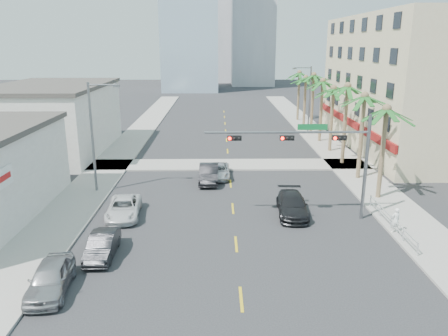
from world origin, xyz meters
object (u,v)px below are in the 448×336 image
at_px(traffic_signal_mast, 320,149).
at_px(car_lane_left, 209,174).
at_px(car_parked_near, 50,278).
at_px(car_parked_far, 124,208).
at_px(pedestrian, 396,220).
at_px(car_lane_right, 292,205).
at_px(car_lane_center, 218,171).
at_px(car_parked_mid, 102,245).

xyz_separation_m(traffic_signal_mast, car_lane_left, (-7.71, 8.58, -4.28)).
distance_m(car_parked_near, car_parked_far, 9.86).
relative_size(car_parked_far, pedestrian, 2.90).
xyz_separation_m(car_lane_left, car_lane_right, (6.15, -7.77, -0.05)).
bearing_deg(car_parked_far, car_lane_right, -3.59).
relative_size(traffic_signal_mast, pedestrian, 6.73).
height_order(traffic_signal_mast, car_lane_right, traffic_signal_mast).
xyz_separation_m(car_lane_center, pedestrian, (11.37, -12.62, 0.36)).
bearing_deg(car_lane_right, car_lane_center, 123.23).
relative_size(car_parked_near, car_lane_left, 0.94).
distance_m(car_parked_far, car_lane_left, 9.92).
bearing_deg(pedestrian, car_lane_right, -42.68).
xyz_separation_m(car_parked_far, pedestrian, (18.10, -3.21, 0.31)).
bearing_deg(car_lane_right, traffic_signal_mast, -24.20).
bearing_deg(car_parked_mid, car_lane_left, 65.81).
distance_m(traffic_signal_mast, car_lane_right, 4.67).
height_order(car_parked_far, car_lane_center, car_parked_far).
bearing_deg(car_lane_center, car_parked_near, -113.93).
distance_m(car_parked_near, car_parked_mid, 4.08).
distance_m(traffic_signal_mast, car_lane_center, 12.91).
distance_m(traffic_signal_mast, car_lane_left, 12.31).
relative_size(car_parked_near, car_lane_right, 0.88).
bearing_deg(car_parked_near, car_lane_left, 61.53).
relative_size(car_parked_far, car_lane_right, 0.95).
bearing_deg(traffic_signal_mast, car_parked_far, 177.54).
distance_m(car_parked_near, pedestrian, 20.75).
distance_m(car_parked_far, car_lane_right, 12.02).
bearing_deg(car_parked_near, pedestrian, 12.69).
relative_size(car_parked_near, car_parked_mid, 1.09).
height_order(car_lane_center, car_lane_right, car_lane_right).
height_order(car_lane_left, car_lane_right, car_lane_left).
bearing_deg(car_lane_left, car_lane_right, -51.47).
bearing_deg(car_lane_center, pedestrian, -48.37).
xyz_separation_m(car_parked_near, car_lane_left, (7.47, 17.72, 0.02)).
bearing_deg(car_lane_center, car_lane_left, -121.78).
relative_size(car_lane_center, car_lane_right, 0.88).
xyz_separation_m(car_parked_near, car_lane_right, (13.62, 9.96, -0.03)).
xyz_separation_m(traffic_signal_mast, car_parked_near, (-15.18, -9.14, -4.30)).
xyz_separation_m(car_parked_far, car_lane_right, (12.02, 0.23, 0.07)).
distance_m(car_lane_left, pedestrian, 16.59).
relative_size(traffic_signal_mast, car_lane_right, 2.20).
height_order(traffic_signal_mast, car_lane_center, traffic_signal_mast).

